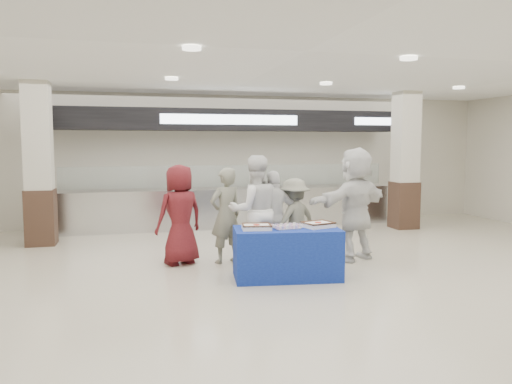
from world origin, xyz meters
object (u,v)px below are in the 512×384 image
object	(u,v)px
cupcake_tray	(286,226)
chef_tall	(255,210)
chef_short	(274,217)
soldier_b	(294,220)
civilian_white	(355,204)
display_table	(287,253)
sheet_cake_left	(257,226)
civilian_maroon	(180,215)
soldier_a	(226,215)
sheet_cake_right	(318,224)

from	to	relation	value
cupcake_tray	chef_tall	world-z (taller)	chef_tall
chef_short	soldier_b	bearing A→B (deg)	-177.00
cupcake_tray	civilian_white	bearing A→B (deg)	29.52
display_table	sheet_cake_left	distance (m)	0.62
civilian_maroon	chef_short	xyz separation A→B (m)	(1.54, -0.31, -0.05)
soldier_b	civilian_white	size ratio (longest dim) A/B	0.73
chef_tall	cupcake_tray	bearing A→B (deg)	102.85
sheet_cake_left	display_table	bearing A→B (deg)	-1.53
soldier_a	sheet_cake_right	bearing A→B (deg)	114.97
sheet_cake_left	sheet_cake_right	size ratio (longest dim) A/B	0.90
cupcake_tray	chef_tall	bearing A→B (deg)	105.02
civilian_white	cupcake_tray	bearing A→B (deg)	5.24
soldier_a	chef_short	xyz separation A→B (m)	(0.78, -0.21, -0.03)
civilian_maroon	chef_tall	distance (m)	1.24
sheet_cake_right	soldier_a	world-z (taller)	soldier_a
cupcake_tray	soldier_a	distance (m)	1.37
chef_tall	chef_short	size ratio (longest dim) A/B	1.17
civilian_maroon	chef_tall	xyz separation A→B (m)	(1.19, -0.35, 0.07)
civilian_maroon	soldier_a	xyz separation A→B (m)	(0.75, -0.10, -0.03)
cupcake_tray	civilian_white	size ratio (longest dim) A/B	0.20
chef_short	civilian_white	bearing A→B (deg)	174.07
sheet_cake_left	soldier_a	xyz separation A→B (m)	(-0.23, 1.16, 0.01)
cupcake_tray	chef_short	size ratio (longest dim) A/B	0.25
display_table	civilian_white	size ratio (longest dim) A/B	0.80
display_table	chef_tall	bearing A→B (deg)	113.27
sheet_cake_left	cupcake_tray	distance (m)	0.45
sheet_cake_left	cupcake_tray	size ratio (longest dim) A/B	1.16
sheet_cake_left	civilian_maroon	xyz separation A→B (m)	(-0.99, 1.26, 0.03)
display_table	chef_short	size ratio (longest dim) A/B	1.00
display_table	civilian_maroon	world-z (taller)	civilian_maroon
sheet_cake_right	chef_short	size ratio (longest dim) A/B	0.33
civilian_maroon	chef_short	size ratio (longest dim) A/B	1.07
civilian_maroon	soldier_a	size ratio (longest dim) A/B	1.04
chef_short	civilian_white	world-z (taller)	civilian_white
soldier_b	soldier_a	bearing A→B (deg)	-33.97
sheet_cake_left	civilian_white	xyz separation A→B (m)	(1.96, 0.83, 0.17)
display_table	sheet_cake_left	bearing A→B (deg)	-174.12
cupcake_tray	civilian_maroon	xyz separation A→B (m)	(-1.44, 1.28, 0.05)
civilian_white	chef_tall	bearing A→B (deg)	-26.82
cupcake_tray	civilian_white	world-z (taller)	civilian_white
soldier_a	chef_short	distance (m)	0.81
sheet_cake_right	civilian_maroon	world-z (taller)	civilian_maroon
sheet_cake_right	civilian_white	xyz separation A→B (m)	(1.01, 0.86, 0.17)
chef_tall	civilian_white	xyz separation A→B (m)	(1.76, -0.08, 0.07)
sheet_cake_right	chef_tall	bearing A→B (deg)	128.36
display_table	cupcake_tray	distance (m)	0.40
chef_short	chef_tall	bearing A→B (deg)	5.21
sheet_cake_right	chef_tall	size ratio (longest dim) A/B	0.28
soldier_a	cupcake_tray	bearing A→B (deg)	100.35
cupcake_tray	civilian_maroon	bearing A→B (deg)	138.32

